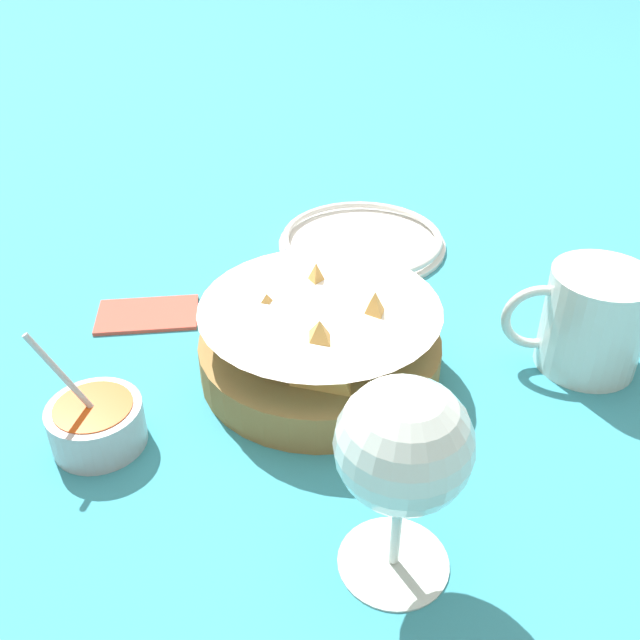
% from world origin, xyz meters
% --- Properties ---
extents(ground_plane, '(4.00, 4.00, 0.00)m').
position_xyz_m(ground_plane, '(0.00, 0.00, 0.00)').
color(ground_plane, teal).
extents(food_basket, '(0.22, 0.22, 0.09)m').
position_xyz_m(food_basket, '(0.04, -0.02, 0.03)').
color(food_basket, olive).
rests_on(food_basket, ground_plane).
extents(sauce_cup, '(0.08, 0.08, 0.11)m').
position_xyz_m(sauce_cup, '(0.21, 0.08, 0.02)').
color(sauce_cup, '#B7B7BC').
rests_on(sauce_cup, ground_plane).
extents(wine_glass, '(0.08, 0.08, 0.15)m').
position_xyz_m(wine_glass, '(-0.02, 0.19, 0.11)').
color(wine_glass, silver).
rests_on(wine_glass, ground_plane).
extents(beer_mug, '(0.13, 0.09, 0.10)m').
position_xyz_m(beer_mug, '(-0.21, -0.04, 0.04)').
color(beer_mug, silver).
rests_on(beer_mug, ground_plane).
extents(side_plate, '(0.20, 0.20, 0.01)m').
position_xyz_m(side_plate, '(-0.01, -0.27, 0.01)').
color(side_plate, white).
rests_on(side_plate, ground_plane).
extents(napkin, '(0.11, 0.07, 0.01)m').
position_xyz_m(napkin, '(0.22, -0.11, 0.00)').
color(napkin, '#DB4C3D').
rests_on(napkin, ground_plane).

